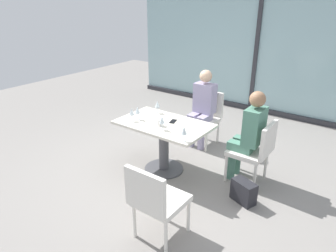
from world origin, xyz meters
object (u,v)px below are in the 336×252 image
dining_table_main (164,136)px  chair_far_right (255,149)px  coffee_cup (160,122)px  cell_phone_on_table (173,121)px  wine_glass_0 (162,120)px  chair_near_window (205,115)px  chair_front_right (155,199)px  handbag_0 (244,192)px  wine_glass_2 (184,131)px  person_near_window (203,105)px  wine_glass_1 (137,110)px  wine_glass_4 (132,112)px  person_far_right (249,132)px  wine_glass_3 (157,104)px

dining_table_main → chair_far_right: 1.24m
coffee_cup → cell_phone_on_table: (0.06, 0.22, -0.04)m
chair_far_right → wine_glass_0: (-1.03, -0.65, 0.37)m
chair_near_window → chair_front_right: bearing=-71.6°
wine_glass_0 → handbag_0: wine_glass_0 is taller
chair_far_right → chair_front_right: (-0.38, -1.61, 0.00)m
wine_glass_2 → wine_glass_0: bearing=164.4°
person_near_window → cell_phone_on_table: bearing=-85.4°
wine_glass_1 → chair_far_right: bearing=20.2°
chair_near_window → wine_glass_4: bearing=-106.2°
wine_glass_4 → handbag_0: bearing=5.9°
wine_glass_1 → wine_glass_4: (-0.02, -0.10, 0.00)m
wine_glass_4 → handbag_0: size_ratio=0.62×
person_far_right → wine_glass_4: 1.59m
chair_far_right → cell_phone_on_table: (-1.07, -0.34, 0.24)m
handbag_0 → person_far_right: bearing=132.4°
person_far_right → wine_glass_4: person_far_right is taller
chair_far_right → chair_near_window: same height
chair_far_right → person_near_window: (-1.15, 0.60, 0.20)m
chair_front_right → wine_glass_3: size_ratio=4.70×
person_far_right → wine_glass_1: (-1.41, -0.56, 0.16)m
wine_glass_4 → handbag_0: wine_glass_4 is taller
person_far_right → cell_phone_on_table: 1.02m
chair_far_right → chair_near_window: size_ratio=1.00×
person_near_window → wine_glass_2: bearing=-68.6°
person_far_right → wine_glass_4: bearing=-155.5°
dining_table_main → coffee_cup: (0.02, -0.11, 0.25)m
person_far_right → person_near_window: 1.20m
chair_near_window → cell_phone_on_table: 1.07m
person_far_right → chair_front_right: bearing=-99.5°
chair_near_window → wine_glass_1: size_ratio=4.70×
wine_glass_4 → cell_phone_on_table: wine_glass_4 is taller
person_near_window → wine_glass_2: 1.47m
person_far_right → wine_glass_0: bearing=-144.7°
person_near_window → cell_phone_on_table: size_ratio=8.75×
chair_far_right → chair_front_right: same height
dining_table_main → wine_glass_4: 0.55m
dining_table_main → wine_glass_1: wine_glass_1 is taller
wine_glass_1 → wine_glass_3: size_ratio=1.00×
wine_glass_4 → coffee_cup: size_ratio=2.06×
person_near_window → wine_glass_3: (-0.31, -0.79, 0.16)m
person_far_right → wine_glass_1: bearing=-158.4°
chair_front_right → wine_glass_1: 1.60m
wine_glass_2 → wine_glass_4: size_ratio=1.00×
cell_phone_on_table → wine_glass_4: bearing=-162.6°
wine_glass_2 → coffee_cup: bearing=158.2°
person_far_right → wine_glass_4: (-1.44, -0.66, 0.16)m
coffee_cup → wine_glass_4: bearing=-167.0°
person_far_right → wine_glass_3: bearing=-171.8°
chair_front_right → wine_glass_0: 1.22m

